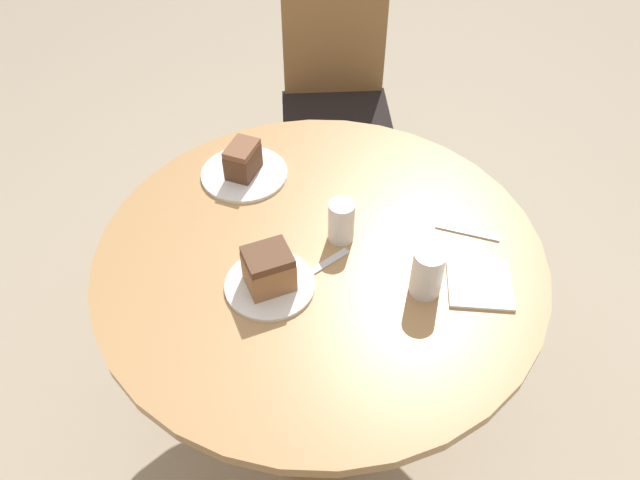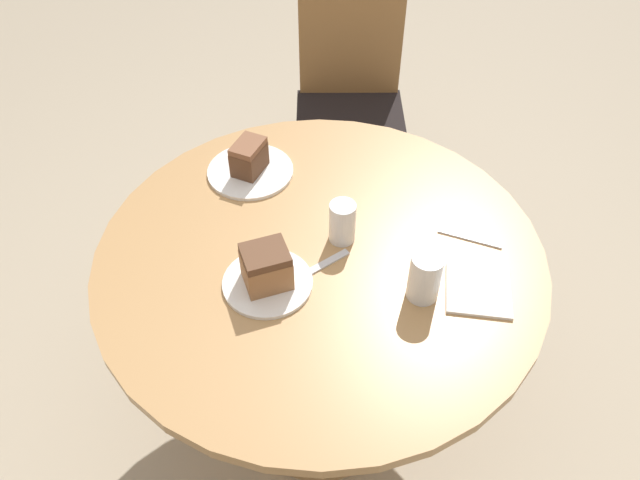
# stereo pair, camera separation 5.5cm
# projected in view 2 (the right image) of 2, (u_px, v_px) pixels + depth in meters

# --- Properties ---
(ground_plane) EXTENTS (8.00, 8.00, 0.00)m
(ground_plane) POSITION_uv_depth(u_px,v_px,m) (320.00, 406.00, 2.04)
(ground_plane) COLOR tan
(table) EXTENTS (1.09, 1.09, 0.75)m
(table) POSITION_uv_depth(u_px,v_px,m) (320.00, 296.00, 1.63)
(table) COLOR tan
(table) RESTS_ON ground_plane
(chair) EXTENTS (0.41, 0.47, 0.88)m
(chair) POSITION_uv_depth(u_px,v_px,m) (350.00, 114.00, 2.38)
(chair) COLOR olive
(chair) RESTS_ON ground_plane
(plate_near) EXTENTS (0.21, 0.21, 0.01)m
(plate_near) POSITION_uv_depth(u_px,v_px,m) (268.00, 282.00, 1.43)
(plate_near) COLOR white
(plate_near) RESTS_ON table
(plate_far) EXTENTS (0.24, 0.24, 0.01)m
(plate_far) POSITION_uv_depth(u_px,v_px,m) (250.00, 171.00, 1.71)
(plate_far) COLOR white
(plate_far) RESTS_ON table
(cake_slice_near) EXTENTS (0.13, 0.12, 0.10)m
(cake_slice_near) POSITION_uv_depth(u_px,v_px,m) (266.00, 267.00, 1.39)
(cake_slice_near) COLOR #9E6B42
(cake_slice_near) RESTS_ON plate_near
(cake_slice_far) EXTENTS (0.10, 0.12, 0.09)m
(cake_slice_far) POSITION_uv_depth(u_px,v_px,m) (249.00, 157.00, 1.67)
(cake_slice_far) COLOR brown
(cake_slice_far) RESTS_ON plate_far
(glass_lemonade) EXTENTS (0.06, 0.06, 0.11)m
(glass_lemonade) POSITION_uv_depth(u_px,v_px,m) (342.00, 224.00, 1.50)
(glass_lemonade) COLOR beige
(glass_lemonade) RESTS_ON table
(glass_water) EXTENTS (0.07, 0.07, 0.12)m
(glass_water) POSITION_uv_depth(u_px,v_px,m) (424.00, 279.00, 1.37)
(glass_water) COLOR silver
(glass_water) RESTS_ON table
(napkin_stack) EXTENTS (0.17, 0.17, 0.01)m
(napkin_stack) POSITION_uv_depth(u_px,v_px,m) (478.00, 291.00, 1.42)
(napkin_stack) COLOR silver
(napkin_stack) RESTS_ON table
(fork) EXTENTS (0.14, 0.11, 0.00)m
(fork) POSITION_uv_depth(u_px,v_px,m) (319.00, 266.00, 1.47)
(fork) COLOR silver
(fork) RESTS_ON table
(spoon) EXTENTS (0.15, 0.08, 0.00)m
(spoon) POSITION_uv_depth(u_px,v_px,m) (470.00, 238.00, 1.53)
(spoon) COLOR silver
(spoon) RESTS_ON table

